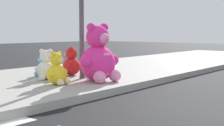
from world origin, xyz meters
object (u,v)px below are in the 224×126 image
Objects in this scene: sign_pole at (81,5)px; plush_red at (71,64)px; plush_yellow at (57,71)px; plush_white at (46,67)px; plush_lime at (104,65)px; plush_lavender at (97,64)px; plush_teal at (43,67)px; plush_pink_large at (99,58)px.

sign_pole reaches higher than plush_red.
plush_yellow is 0.80m from plush_white.
plush_white is (-0.85, -0.09, -0.01)m from plush_red.
plush_lime is at bearing -9.08° from sign_pole.
plush_lavender is (0.79, -0.20, -0.04)m from plush_red.
plush_teal is at bearing 58.94° from plush_white.
plush_pink_large is 0.91m from plush_lime.
plush_pink_large is 2.08× the size of plush_lavender.
sign_pole reaches higher than plush_pink_large.
plush_teal is at bearing 107.98° from sign_pole.
plush_yellow is at bearing -113.49° from plush_white.
sign_pole is at bearing -157.98° from plush_lavender.
plush_yellow is 1.39m from plush_teal.
plush_yellow is 1.23× the size of plush_teal.
plush_teal is at bearing 142.56° from plush_red.
plush_lavender is 1.64m from plush_white.
plush_yellow reaches higher than plush_lavender.
plush_lime is (0.73, 0.48, -0.24)m from plush_pink_large.
plush_lime is 1.50m from plush_teal.
plush_pink_large is 1.86× the size of plush_yellow.
plush_white is at bearing 66.51° from plush_yellow.
plush_pink_large is at bearing -103.39° from plush_red.
plush_lavender is at bearing 22.02° from sign_pole.
plush_yellow is (-0.96, -0.22, -1.42)m from sign_pole.
plush_lime is at bearing -48.63° from plush_teal.
plush_white is at bearing 154.57° from plush_lime.
sign_pole is 1.55m from plush_red.
plush_lavender is (1.07, 0.99, -0.27)m from plush_pink_large.
plush_lime is (1.62, 0.11, -0.00)m from plush_yellow.
plush_pink_large is (-0.07, -0.59, -1.19)m from sign_pole.
plush_lavender is (1.96, 0.62, -0.03)m from plush_yellow.
plush_red is (0.28, 1.19, -0.22)m from plush_pink_large.
plush_lavender is at bearing -3.78° from plush_white.
sign_pole is 4.45× the size of plush_red.
plush_pink_large reaches higher than plush_white.
sign_pole reaches higher than plush_yellow.
plush_white reaches higher than plush_lavender.
plush_red is 1.02× the size of plush_white.
plush_lavender reaches higher than plush_teal.
sign_pole is 5.72× the size of plush_teal.
plush_red reaches higher than plush_yellow.
plush_red reaches higher than plush_lavender.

